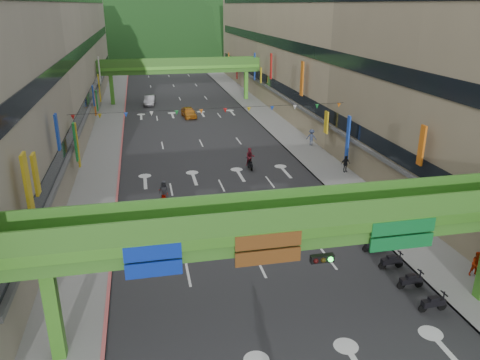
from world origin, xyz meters
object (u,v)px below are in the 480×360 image
object	(u,v)px
overpass_near	(317,238)
car_yellow	(189,112)
pedestrian_red	(477,266)
car_silver	(150,100)
scooter_rider_mid	(250,158)

from	to	relation	value
overpass_near	car_yellow	bearing A→B (deg)	91.07
car_yellow	pedestrian_red	xyz separation A→B (m)	(12.17, -45.61, 0.04)
car_silver	pedestrian_red	size ratio (longest dim) A/B	2.94
scooter_rider_mid	car_yellow	bearing A→B (deg)	98.34
pedestrian_red	overpass_near	bearing A→B (deg)	-154.90
car_silver	car_yellow	world-z (taller)	car_silver
car_yellow	scooter_rider_mid	bearing A→B (deg)	-87.11
overpass_near	scooter_rider_mid	world-z (taller)	overpass_near
overpass_near	scooter_rider_mid	bearing A→B (deg)	83.95
car_silver	pedestrian_red	bearing A→B (deg)	-66.18
pedestrian_red	scooter_rider_mid	bearing A→B (deg)	123.71
car_silver	car_yellow	xyz separation A→B (m)	(5.21, -10.12, -0.02)
scooter_rider_mid	car_silver	bearing A→B (deg)	104.38
overpass_near	scooter_rider_mid	size ratio (longest dim) A/B	12.73
overpass_near	pedestrian_red	bearing A→B (deg)	13.08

